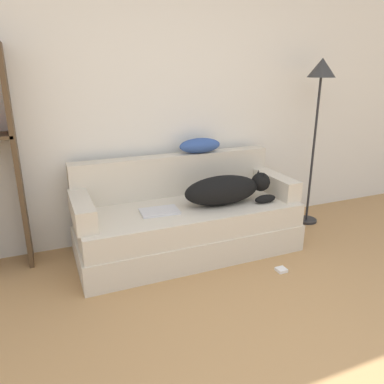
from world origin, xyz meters
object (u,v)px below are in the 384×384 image
couch (188,229)px  throw_pillow (200,146)px  dog (227,190)px  laptop (160,211)px  power_adapter (281,270)px  floor_lamp (320,87)px

couch → throw_pillow: bearing=51.4°
couch → dog: bearing=-15.3°
dog → throw_pillow: 0.52m
laptop → power_adapter: (0.84, -0.56, -0.43)m
throw_pillow → laptop: bearing=-144.3°
power_adapter → dog: bearing=113.4°
couch → laptop: (-0.28, -0.06, 0.23)m
couch → floor_lamp: size_ratio=1.16×
couch → power_adapter: (0.56, -0.63, -0.20)m
couch → throw_pillow: 0.78m
couch → dog: size_ratio=2.35×
throw_pillow → floor_lamp: (1.18, -0.18, 0.51)m
couch → power_adapter: 0.87m
throw_pillow → power_adapter: (0.31, -0.95, -0.87)m
floor_lamp → dog: bearing=-168.4°
throw_pillow → floor_lamp: bearing=-8.8°
floor_lamp → power_adapter: floor_lamp is taller
laptop → power_adapter: laptop is taller
couch → throw_pillow: (0.25, 0.32, 0.67)m
couch → power_adapter: bearing=-48.2°
throw_pillow → power_adapter: 1.32m
laptop → throw_pillow: throw_pillow is taller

